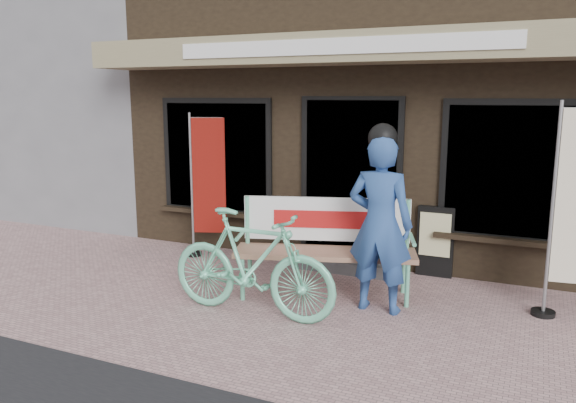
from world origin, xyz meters
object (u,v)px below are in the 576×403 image
at_px(bench, 325,239).
at_px(person, 380,221).
at_px(nobori_red, 206,183).
at_px(menu_stand, 435,241).
at_px(bicycle, 252,263).

xyz_separation_m(bench, person, (0.68, -0.25, 0.32)).
height_order(nobori_red, menu_stand, nobori_red).
height_order(bicycle, nobori_red, nobori_red).
bearing_deg(nobori_red, bench, -40.98).
relative_size(bench, bicycle, 1.12).
distance_m(bench, person, 0.79).
height_order(person, nobori_red, nobori_red).
xyz_separation_m(bench, bicycle, (-0.45, -0.91, -0.08)).
relative_size(person, bicycle, 1.07).
bearing_deg(menu_stand, bicycle, -125.51).
distance_m(bench, nobori_red, 2.19).
height_order(person, menu_stand, person).
xyz_separation_m(nobori_red, menu_stand, (3.04, 0.38, -0.57)).
bearing_deg(bicycle, bench, -25.60).
distance_m(bicycle, nobori_red, 2.33).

